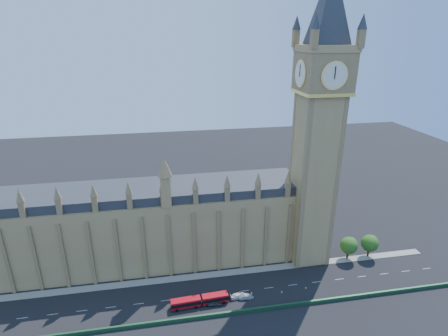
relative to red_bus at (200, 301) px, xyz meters
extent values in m
plane|color=black|center=(2.22, 3.62, -1.51)|extent=(400.00, 400.00, 0.00)
cube|color=#9F7A4D|center=(-22.78, 25.62, 10.99)|extent=(120.00, 20.00, 25.00)
cube|color=#2D3035|center=(-22.78, 25.62, 24.99)|extent=(120.00, 18.00, 3.00)
cube|color=#9F7A4D|center=(40.22, 17.62, 27.49)|extent=(12.00, 12.00, 58.00)
cube|color=olive|center=(40.22, 17.62, 62.49)|extent=(14.00, 14.00, 12.00)
cylinder|color=silver|center=(40.22, 10.47, 62.49)|extent=(7.20, 0.30, 7.20)
cube|color=#9F7A4D|center=(40.22, 17.62, 69.49)|extent=(14.50, 14.50, 2.00)
cube|color=#1E4C2D|center=(2.22, -5.38, -0.91)|extent=(160.00, 0.60, 1.20)
cube|color=gray|center=(2.22, 13.12, -1.43)|extent=(160.00, 3.00, 0.16)
cylinder|color=#382619|center=(54.22, 13.62, 0.49)|extent=(0.70, 0.70, 4.00)
sphere|color=#1A4512|center=(54.22, 13.62, 3.99)|extent=(6.00, 6.00, 6.00)
sphere|color=#1A4512|center=(55.02, 13.92, 4.59)|extent=(4.38, 4.38, 4.38)
cylinder|color=#382619|center=(62.22, 13.62, 0.49)|extent=(0.70, 0.70, 4.00)
sphere|color=#1A4512|center=(62.22, 13.62, 3.99)|extent=(6.00, 6.00, 6.00)
sphere|color=#1A4512|center=(63.02, 13.92, 4.59)|extent=(4.38, 4.38, 4.38)
cube|color=#B10B18|center=(-4.09, -0.22, -0.08)|extent=(8.72, 2.85, 2.87)
cube|color=#B10B18|center=(4.59, 0.25, -0.08)|extent=(7.76, 2.80, 2.87)
cube|color=black|center=(-4.09, -0.22, 0.27)|extent=(8.77, 2.90, 1.09)
cube|color=black|center=(4.59, 0.25, 0.27)|extent=(7.82, 2.85, 1.09)
cylinder|color=black|center=(0.01, 0.00, -0.22)|extent=(0.90, 2.33, 2.29)
cylinder|color=black|center=(-6.78, -1.56, -1.03)|extent=(0.97, 0.34, 0.96)
cylinder|color=black|center=(-6.90, 0.83, -1.03)|extent=(0.97, 0.34, 0.96)
cylinder|color=black|center=(-1.28, -1.27, -1.03)|extent=(0.97, 0.34, 0.96)
cylinder|color=black|center=(-1.41, 1.12, -1.03)|extent=(0.97, 0.34, 0.96)
cylinder|color=black|center=(2.21, -1.08, -1.03)|extent=(0.97, 0.34, 0.96)
cylinder|color=black|center=(2.09, 1.31, -1.03)|extent=(0.97, 0.34, 0.96)
cylinder|color=black|center=(7.10, -0.82, -1.03)|extent=(0.97, 0.34, 0.96)
cylinder|color=black|center=(6.97, 1.57, -1.03)|extent=(0.97, 0.34, 0.96)
imported|color=#38393F|center=(4.33, -0.87, -0.76)|extent=(4.57, 2.19, 1.50)
imported|color=#9DA0A5|center=(14.03, 0.27, -0.80)|extent=(4.37, 1.70, 1.42)
imported|color=silver|center=(11.83, 1.01, -0.78)|extent=(5.29, 2.73, 1.47)
cube|color=black|center=(16.22, 1.75, -1.49)|extent=(0.51, 0.51, 0.04)
cone|color=#FF560D|center=(16.22, 1.75, -1.12)|extent=(0.56, 0.56, 0.78)
cylinder|color=white|center=(16.22, 1.75, -1.01)|extent=(0.38, 0.38, 0.13)
cube|color=black|center=(25.44, 0.59, -1.49)|extent=(0.50, 0.50, 0.05)
cone|color=orange|center=(25.44, 0.59, -1.11)|extent=(0.55, 0.55, 0.80)
cylinder|color=white|center=(25.44, 0.59, -1.00)|extent=(0.39, 0.39, 0.14)
cube|color=black|center=(16.22, 0.02, -1.49)|extent=(0.41, 0.41, 0.04)
cone|color=#F4550C|center=(16.22, 0.02, -1.18)|extent=(0.45, 0.45, 0.66)
cylinder|color=white|center=(16.22, 0.02, -1.09)|extent=(0.32, 0.32, 0.11)
cube|color=black|center=(33.55, 1.07, -1.49)|extent=(0.50, 0.50, 0.04)
cone|color=red|center=(33.55, 1.07, -1.17)|extent=(0.55, 0.55, 0.68)
cylinder|color=white|center=(33.55, 1.07, -1.08)|extent=(0.33, 0.33, 0.12)
camera|label=1|loc=(-7.28, -81.92, 72.69)|focal=28.00mm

